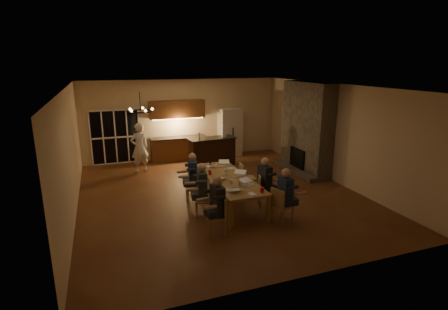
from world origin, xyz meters
TOP-DOWN VIEW (x-y plane):
  - floor at (0.00, 0.00)m, footprint 9.00×9.00m
  - back_wall at (0.00, 4.52)m, footprint 8.00×0.04m
  - left_wall at (-4.02, 0.00)m, footprint 0.04×9.00m
  - right_wall at (4.02, 0.00)m, footprint 0.04×9.00m
  - ceiling at (0.00, 0.00)m, footprint 8.00×9.00m
  - french_doors at (-2.70, 4.47)m, footprint 1.86×0.08m
  - fireplace at (3.70, 1.20)m, footprint 0.58×2.50m
  - kitchenette at (-0.30, 4.20)m, footprint 2.24×0.68m
  - refrigerator at (1.90, 4.15)m, footprint 0.90×0.68m
  - dining_table at (0.03, -0.70)m, footprint 1.10×3.17m
  - bar_island at (0.73, 2.99)m, footprint 1.85×0.83m
  - chair_left_near at (-0.88, -2.34)m, footprint 0.55×0.55m
  - chair_left_mid at (-0.88, -1.28)m, footprint 0.52×0.52m
  - chair_left_far at (-0.82, -0.04)m, footprint 0.55×0.55m
  - chair_right_near at (0.88, -2.27)m, footprint 0.56×0.56m
  - chair_right_mid at (0.93, -1.28)m, footprint 0.56×0.56m
  - chair_right_far at (0.89, -0.07)m, footprint 0.48×0.48m
  - person_left_near at (-0.83, -2.30)m, footprint 0.64×0.64m
  - person_right_near at (0.93, -2.28)m, footprint 0.61×0.61m
  - person_left_mid at (-0.87, -1.17)m, footprint 0.68×0.68m
  - person_right_mid at (0.89, -1.23)m, footprint 0.67×0.67m
  - person_left_far at (-0.84, -0.11)m, footprint 0.68×0.68m
  - standing_person at (-1.96, 3.10)m, footprint 0.75×0.59m
  - chandelier at (-2.29, -1.03)m, footprint 0.57×0.57m
  - laptop_a at (-0.19, -1.69)m, footprint 0.33×0.29m
  - laptop_b at (0.29, -1.48)m, footprint 0.41×0.39m
  - laptop_c at (-0.28, -0.72)m, footprint 0.38×0.35m
  - laptop_d at (0.33, -0.79)m, footprint 0.42×0.41m
  - laptop_e at (-0.18, 0.47)m, footprint 0.34×0.30m
  - laptop_f at (0.28, 0.34)m, footprint 0.38×0.36m
  - mug_front at (-0.07, -1.15)m, footprint 0.08×0.08m
  - mug_mid at (0.12, -0.22)m, footprint 0.08×0.08m
  - mug_back at (-0.33, 0.03)m, footprint 0.07×0.07m
  - redcup_near at (0.41, -2.05)m, footprint 0.10×0.10m
  - redcup_mid at (-0.38, -0.27)m, footprint 0.09×0.09m
  - can_silver at (0.07, -1.41)m, footprint 0.06×0.06m
  - can_cola at (-0.07, 0.69)m, footprint 0.07×0.07m
  - can_right at (0.44, -0.45)m, footprint 0.07×0.07m
  - plate_near at (0.39, -1.19)m, footprint 0.28×0.28m
  - plate_left at (-0.31, -1.65)m, footprint 0.25×0.25m
  - plate_far at (0.41, 0.04)m, footprint 0.27×0.27m
  - notepad at (0.12, -2.08)m, footprint 0.17×0.22m
  - bar_bottle at (0.24, 2.99)m, footprint 0.07×0.07m
  - bar_blender at (1.23, 3.04)m, footprint 0.15×0.15m

SIDE VIEW (x-z plane):
  - floor at x=0.00m, z-range 0.00..0.00m
  - dining_table at x=0.03m, z-range 0.00..0.75m
  - chair_left_near at x=-0.88m, z-range 0.00..0.89m
  - chair_left_mid at x=-0.88m, z-range 0.00..0.89m
  - chair_left_far at x=-0.82m, z-range 0.00..0.89m
  - chair_right_near at x=0.88m, z-range 0.00..0.89m
  - chair_right_mid at x=0.93m, z-range 0.00..0.89m
  - chair_right_far at x=0.89m, z-range 0.00..0.89m
  - bar_island at x=0.73m, z-range 0.00..1.08m
  - person_left_near at x=-0.83m, z-range 0.00..1.38m
  - person_right_near at x=0.93m, z-range 0.00..1.38m
  - person_left_mid at x=-0.87m, z-range 0.00..1.38m
  - person_right_mid at x=0.89m, z-range 0.00..1.38m
  - person_left_far at x=-0.84m, z-range 0.00..1.38m
  - notepad at x=0.12m, z-range 0.75..0.76m
  - plate_near at x=0.39m, z-range 0.75..0.77m
  - plate_left at x=-0.31m, z-range 0.75..0.77m
  - plate_far at x=0.41m, z-range 0.75..0.77m
  - mug_front at x=-0.07m, z-range 0.75..0.85m
  - mug_mid at x=0.12m, z-range 0.75..0.85m
  - mug_back at x=-0.33m, z-range 0.75..0.85m
  - redcup_near at x=0.41m, z-range 0.75..0.87m
  - redcup_mid at x=-0.38m, z-range 0.75..0.87m
  - can_silver at x=0.07m, z-range 0.75..0.87m
  - can_cola at x=-0.07m, z-range 0.75..0.87m
  - can_right at x=0.44m, z-range 0.75..0.87m
  - laptop_a at x=-0.19m, z-range 0.75..0.98m
  - laptop_b at x=0.29m, z-range 0.75..0.98m
  - laptop_c at x=-0.28m, z-range 0.75..0.98m
  - laptop_d at x=0.33m, z-range 0.75..0.98m
  - laptop_e at x=-0.18m, z-range 0.75..0.98m
  - laptop_f at x=0.28m, z-range 0.75..0.98m
  - standing_person at x=-1.96m, z-range 0.00..1.79m
  - refrigerator at x=1.90m, z-range 0.00..2.00m
  - french_doors at x=-2.70m, z-range 0.00..2.10m
  - kitchenette at x=-0.30m, z-range 0.00..2.40m
  - bar_bottle at x=0.24m, z-range 1.08..1.32m
  - bar_blender at x=1.23m, z-range 1.08..1.53m
  - back_wall at x=0.00m, z-range 0.00..3.20m
  - left_wall at x=-4.02m, z-range 0.00..3.20m
  - right_wall at x=4.02m, z-range 0.00..3.20m
  - fireplace at x=3.70m, z-range 0.00..3.20m
  - chandelier at x=-2.29m, z-range 2.73..2.77m
  - ceiling at x=0.00m, z-range 3.20..3.24m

